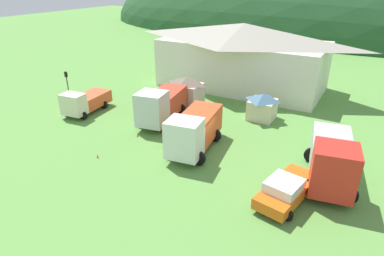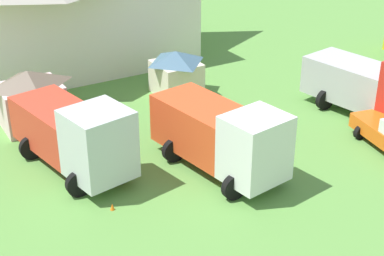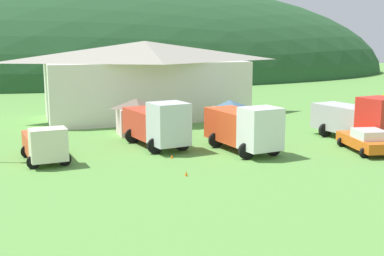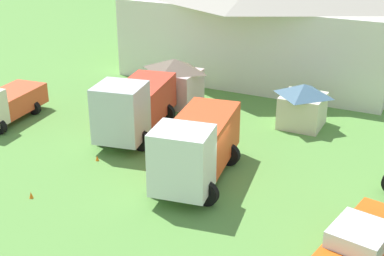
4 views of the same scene
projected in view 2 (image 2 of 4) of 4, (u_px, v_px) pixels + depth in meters
The scene contains 8 objects.
ground_plane at pixel (228, 164), 26.12m from camera, with size 200.00×200.00×0.00m, color #5B9342.
depot_building at pixel (30, 7), 35.64m from camera, with size 20.37×9.98×7.55m.
play_shed_cream at pixel (176, 72), 32.84m from camera, with size 2.52×2.60×2.53m.
play_shed_pink at pixel (30, 98), 29.01m from camera, with size 3.22×2.72×2.95m.
tow_truck_silver at pixel (75, 134), 24.93m from camera, with size 3.90×7.14×3.46m.
heavy_rig_white at pixel (222, 135), 24.83m from camera, with size 3.80×6.87×3.34m.
crane_truck_red at pixel (379, 86), 29.74m from camera, with size 4.02×7.47×3.55m.
traffic_cone_mid_row at pixel (113, 210), 22.91m from camera, with size 0.36×0.36×0.55m, color orange.
Camera 2 is at (-12.94, -18.73, 13.02)m, focal length 54.70 mm.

